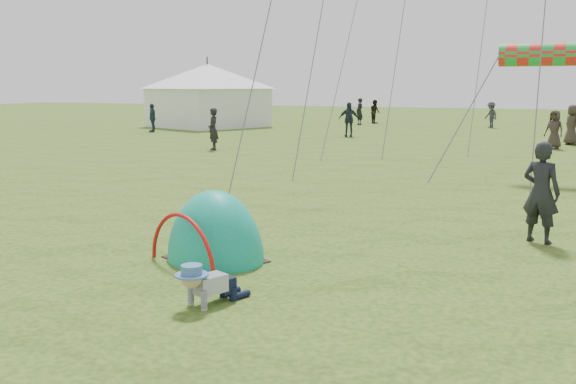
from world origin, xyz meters
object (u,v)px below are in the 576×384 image
at_px(crawling_toddler, 206,283).
at_px(standing_adult, 541,192).
at_px(popup_tent, 215,260).
at_px(event_marquee, 208,93).

bearing_deg(crawling_toddler, standing_adult, 76.89).
relative_size(popup_tent, event_marquee, 0.35).
bearing_deg(event_marquee, standing_adult, -27.43).
bearing_deg(popup_tent, crawling_toddler, -39.38).
bearing_deg(crawling_toddler, popup_tent, 139.22).
xyz_separation_m(crawling_toddler, event_marquee, (-16.92, 29.14, 1.83)).
xyz_separation_m(popup_tent, event_marquee, (-16.01, 27.32, 2.11)).
relative_size(crawling_toddler, standing_adult, 0.42).
height_order(standing_adult, event_marquee, event_marquee).
bearing_deg(crawling_toddler, event_marquee, 142.83).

